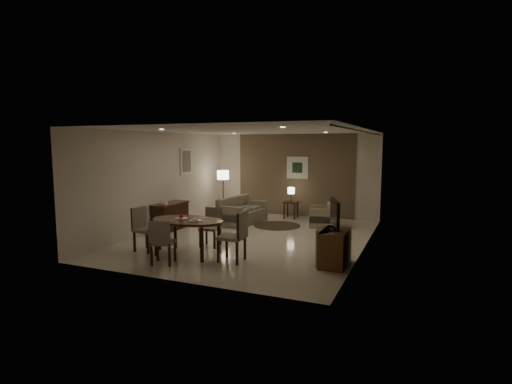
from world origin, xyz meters
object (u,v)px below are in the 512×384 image
at_px(chair_near, 163,242).
at_px(sofa, 243,210).
at_px(floor_lamp, 223,193).
at_px(chair_far, 210,228).
at_px(side_table, 291,210).
at_px(console_desk, 171,216).
at_px(armchair, 323,214).
at_px(dining_table, 188,237).
at_px(tv_cabinet, 335,248).
at_px(chair_left, 147,229).
at_px(chair_right, 232,236).

bearing_deg(chair_near, sofa, -103.86).
bearing_deg(floor_lamp, sofa, -37.79).
relative_size(chair_far, floor_lamp, 0.59).
xyz_separation_m(sofa, side_table, (1.08, 1.35, -0.12)).
height_order(sofa, side_table, sofa).
relative_size(console_desk, sofa, 0.72).
height_order(chair_near, armchair, chair_near).
relative_size(chair_far, sofa, 0.53).
bearing_deg(sofa, chair_far, -164.89).
bearing_deg(dining_table, chair_far, 83.55).
height_order(console_desk, chair_far, chair_far).
distance_m(tv_cabinet, chair_left, 4.11).
bearing_deg(sofa, floor_lamp, 58.01).
bearing_deg(chair_far, armchair, 54.38).
bearing_deg(floor_lamp, chair_near, -75.25).
bearing_deg(chair_near, chair_right, -166.90).
xyz_separation_m(chair_far, chair_right, (0.98, -0.87, 0.07)).
xyz_separation_m(chair_near, sofa, (-0.27, 4.33, -0.06)).
bearing_deg(chair_far, chair_left, -146.81).
distance_m(chair_far, chair_left, 1.42).
xyz_separation_m(console_desk, side_table, (2.55, 2.95, -0.10)).
bearing_deg(chair_left, chair_far, -47.44).
relative_size(console_desk, side_table, 2.20).
distance_m(console_desk, chair_left, 2.22).
relative_size(chair_near, chair_right, 0.87).
xyz_separation_m(tv_cabinet, chair_right, (-1.99, -0.54, 0.16)).
bearing_deg(tv_cabinet, sofa, 137.89).
bearing_deg(armchair, floor_lamp, -107.86).
distance_m(chair_far, side_table, 4.17).
xyz_separation_m(chair_near, chair_right, (1.17, 0.69, 0.07)).
xyz_separation_m(tv_cabinet, side_table, (-2.34, 4.45, -0.08)).
xyz_separation_m(console_desk, chair_left, (0.82, -2.06, 0.11)).
relative_size(chair_right, side_table, 1.89).
height_order(dining_table, chair_far, chair_far).
distance_m(side_table, floor_lamp, 2.29).
relative_size(chair_far, armchair, 1.10).
xyz_separation_m(chair_near, chair_far, (0.19, 1.56, -0.01)).
height_order(dining_table, chair_near, chair_near).
bearing_deg(chair_right, dining_table, -95.21).
xyz_separation_m(chair_right, sofa, (-1.44, 3.64, -0.12)).
height_order(chair_near, chair_far, chair_near).
relative_size(console_desk, chair_right, 1.17).
bearing_deg(dining_table, chair_near, -97.20).
xyz_separation_m(console_desk, chair_far, (1.92, -1.17, 0.07)).
relative_size(chair_left, chair_right, 0.94).
height_order(dining_table, armchair, dining_table).
distance_m(dining_table, sofa, 3.60).
height_order(chair_near, side_table, chair_near).
distance_m(chair_left, side_table, 5.31).
distance_m(tv_cabinet, chair_far, 2.99).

